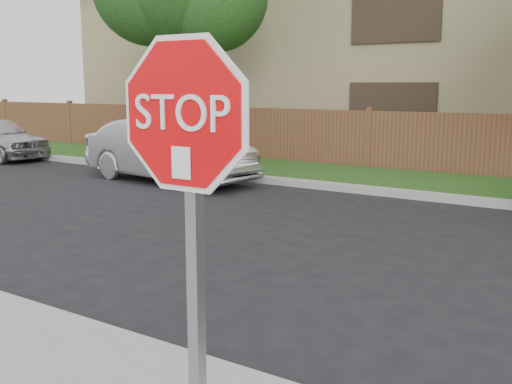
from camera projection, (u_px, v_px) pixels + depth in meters
The scene contains 3 objects.
far_curb at pixel (498, 203), 11.29m from camera, with size 70.00×0.30×0.15m, color gray.
stop_sign at pixel (188, 183), 2.80m from camera, with size 1.01×0.13×2.55m.
sedan_left at pixel (169, 150), 14.15m from camera, with size 1.58×4.54×1.50m, color silver.
Camera 1 is at (2.28, -3.61, 2.28)m, focal length 42.00 mm.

